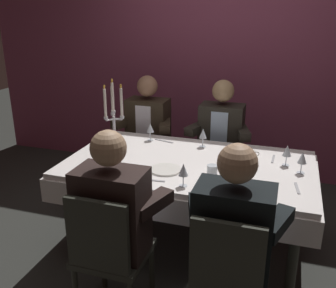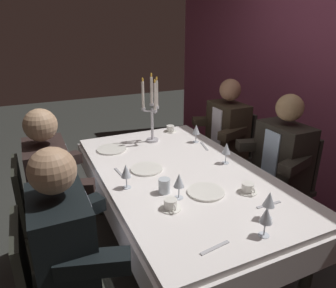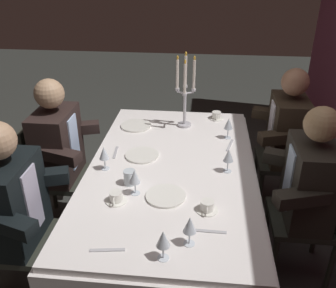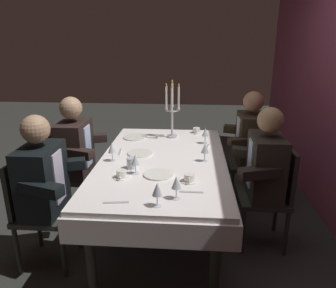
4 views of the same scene
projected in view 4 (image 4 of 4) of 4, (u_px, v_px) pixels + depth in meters
ground_plane at (163, 231)px, 3.10m from camera, size 12.00×12.00×0.00m
dining_table at (162, 171)px, 2.90m from camera, size 1.94×1.14×0.74m
candelabra at (172, 112)px, 3.39m from camera, size 0.15×0.17×0.61m
dinner_plate_0 at (135, 137)px, 3.45m from camera, size 0.25×0.25×0.01m
dinner_plate_1 at (140, 153)px, 2.99m from camera, size 0.23×0.23×0.01m
dinner_plate_2 at (159, 174)px, 2.53m from camera, size 0.24×0.24×0.01m
wine_glass_0 at (176, 183)px, 2.13m from camera, size 0.07×0.07×0.16m
wine_glass_1 at (205, 132)px, 3.24m from camera, size 0.07×0.07×0.16m
wine_glass_2 at (135, 160)px, 2.53m from camera, size 0.07×0.07×0.16m
wine_glass_3 at (112, 148)px, 2.78m from camera, size 0.07×0.07×0.16m
wine_glass_4 at (157, 190)px, 2.04m from camera, size 0.07×0.07×0.16m
wine_glass_5 at (205, 149)px, 2.78m from camera, size 0.07×0.07×0.16m
water_tumbler_0 at (131, 163)px, 2.64m from camera, size 0.07×0.07×0.09m
coffee_cup_0 at (196, 131)px, 3.62m from camera, size 0.13×0.12×0.06m
coffee_cup_1 at (121, 174)px, 2.48m from camera, size 0.13×0.12×0.06m
coffee_cup_2 at (189, 178)px, 2.41m from camera, size 0.13×0.12×0.06m
fork_0 at (191, 192)px, 2.25m from camera, size 0.02×0.17×0.01m
knife_1 at (207, 147)px, 3.16m from camera, size 0.19×0.07×0.01m
fork_2 at (120, 152)px, 3.03m from camera, size 0.17×0.03×0.01m
spoon_3 at (116, 202)px, 2.11m from camera, size 0.04×0.17×0.01m
seated_diner_0 at (251, 139)px, 3.44m from camera, size 0.63×0.48×1.24m
seated_diner_1 at (74, 148)px, 3.15m from camera, size 0.63×0.48×1.24m
seated_diner_2 at (266, 166)px, 2.71m from camera, size 0.63×0.48×1.24m
seated_diner_3 at (41, 179)px, 2.47m from camera, size 0.63×0.48×1.24m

